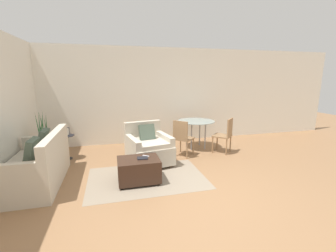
# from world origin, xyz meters

# --- Properties ---
(ground_plane) EXTENTS (20.00, 20.00, 0.00)m
(ground_plane) POSITION_xyz_m (0.00, 0.00, 0.00)
(ground_plane) COLOR #936B47
(wall_back) EXTENTS (12.00, 0.06, 2.75)m
(wall_back) POSITION_xyz_m (0.00, 3.53, 1.38)
(wall_back) COLOR white
(wall_back) RESTS_ON ground_plane
(area_rug) EXTENTS (2.21, 1.48, 0.01)m
(area_rug) POSITION_xyz_m (-0.68, 0.99, 0.00)
(area_rug) COLOR gray
(area_rug) RESTS_ON ground_plane
(couch) EXTENTS (0.89, 1.73, 0.93)m
(couch) POSITION_xyz_m (-2.63, 1.25, 0.32)
(couch) COLOR beige
(couch) RESTS_ON ground_plane
(armchair) EXTENTS (1.03, 1.09, 0.90)m
(armchair) POSITION_xyz_m (-0.52, 1.75, 0.36)
(armchair) COLOR beige
(armchair) RESTS_ON ground_plane
(ottoman) EXTENTS (0.75, 0.56, 0.45)m
(ottoman) POSITION_xyz_m (-0.85, 0.87, 0.24)
(ottoman) COLOR #382319
(ottoman) RESTS_ON ground_plane
(book_stack) EXTENTS (0.20, 0.16, 0.02)m
(book_stack) POSITION_xyz_m (-0.78, 0.88, 0.46)
(book_stack) COLOR black
(book_stack) RESTS_ON ottoman
(tv_remote_primary) EXTENTS (0.13, 0.12, 0.01)m
(tv_remote_primary) POSITION_xyz_m (-0.70, 0.99, 0.45)
(tv_remote_primary) COLOR #B7B7BC
(tv_remote_primary) RESTS_ON ottoman
(potted_plant) EXTENTS (0.38, 0.38, 1.18)m
(potted_plant) POSITION_xyz_m (-2.83, 2.53, 0.27)
(potted_plant) COLOR maroon
(potted_plant) RESTS_ON ground_plane
(side_table) EXTENTS (0.37, 0.37, 0.58)m
(side_table) POSITION_xyz_m (-2.34, 2.49, 0.40)
(side_table) COLOR black
(side_table) RESTS_ON ground_plane
(picture_frame) EXTENTS (0.18, 0.07, 0.18)m
(picture_frame) POSITION_xyz_m (-2.34, 2.49, 0.67)
(picture_frame) COLOR black
(picture_frame) RESTS_ON side_table
(dining_table) EXTENTS (1.00, 1.00, 0.75)m
(dining_table) POSITION_xyz_m (0.92, 2.58, 0.66)
(dining_table) COLOR #8C9E99
(dining_table) RESTS_ON ground_plane
(dining_chair_near_left) EXTENTS (0.59, 0.59, 0.90)m
(dining_chair_near_left) POSITION_xyz_m (0.34, 2.00, 0.52)
(dining_chair_near_left) COLOR #93704C
(dining_chair_near_left) RESTS_ON ground_plane
(dining_chair_near_right) EXTENTS (0.59, 0.59, 0.90)m
(dining_chair_near_right) POSITION_xyz_m (1.51, 2.00, 0.52)
(dining_chair_near_right) COLOR #93704C
(dining_chair_near_right) RESTS_ON ground_plane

